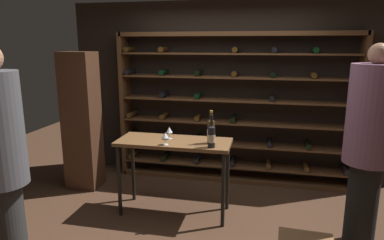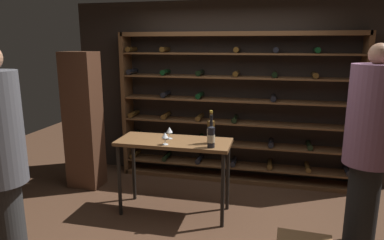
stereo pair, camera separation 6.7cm
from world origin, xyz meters
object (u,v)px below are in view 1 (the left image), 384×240
at_px(tasting_table, 174,149).
at_px(wine_glass_stemmed_center, 165,136).
at_px(person_guest_khaki, 0,155).
at_px(wine_bottle_red_label, 211,131).
at_px(person_bystander_dark_jacket, 369,139).
at_px(display_cabinet, 82,121).
at_px(wine_glass_stemmed_right, 169,130).
at_px(wine_rack, 232,110).
at_px(wine_bottle_black_capsule, 211,136).

height_order(tasting_table, wine_glass_stemmed_center, wine_glass_stemmed_center).
xyz_separation_m(person_guest_khaki, wine_bottle_red_label, (1.52, 1.40, -0.07)).
height_order(person_bystander_dark_jacket, display_cabinet, person_bystander_dark_jacket).
height_order(tasting_table, person_bystander_dark_jacket, person_bystander_dark_jacket).
bearing_deg(wine_glass_stemmed_right, person_bystander_dark_jacket, -8.67).
bearing_deg(wine_rack, display_cabinet, -161.18).
bearing_deg(person_guest_khaki, wine_bottle_black_capsule, -138.61).
distance_m(wine_rack, wine_bottle_red_label, 1.20).
bearing_deg(wine_bottle_red_label, display_cabinet, 164.84).
distance_m(wine_rack, display_cabinet, 2.12).
relative_size(display_cabinet, wine_bottle_red_label, 5.04).
relative_size(wine_rack, person_guest_khaki, 1.69).
bearing_deg(wine_glass_stemmed_right, tasting_table, -37.67).
relative_size(wine_rack, person_bystander_dark_jacket, 1.69).
distance_m(display_cabinet, wine_glass_stemmed_center, 1.56).
bearing_deg(person_bystander_dark_jacket, person_guest_khaki, 58.05).
bearing_deg(person_guest_khaki, wine_glass_stemmed_center, -127.45).
height_order(person_guest_khaki, wine_glass_stemmed_center, person_guest_khaki).
relative_size(wine_glass_stemmed_right, wine_glass_stemmed_center, 1.02).
relative_size(tasting_table, person_bystander_dark_jacket, 0.66).
xyz_separation_m(wine_rack, wine_glass_stemmed_right, (-0.62, -1.12, -0.06)).
bearing_deg(wine_rack, wine_glass_stemmed_center, -113.69).
distance_m(tasting_table, wine_bottle_red_label, 0.50).
relative_size(tasting_table, wine_bottle_black_capsule, 3.67).
xyz_separation_m(tasting_table, display_cabinet, (-1.45, 0.49, 0.15)).
bearing_deg(tasting_table, person_bystander_dark_jacket, -7.46).
bearing_deg(wine_rack, person_bystander_dark_jacket, -44.77).
height_order(tasting_table, wine_bottle_black_capsule, wine_bottle_black_capsule).
relative_size(wine_rack, wine_bottle_red_label, 9.02).
distance_m(display_cabinet, wine_bottle_black_capsule, 2.03).
bearing_deg(person_bystander_dark_jacket, wine_glass_stemmed_center, 35.41).
relative_size(display_cabinet, wine_glass_stemmed_right, 13.22).
height_order(tasting_table, display_cabinet, display_cabinet).
height_order(wine_rack, wine_glass_stemmed_right, wine_rack).
distance_m(wine_bottle_red_label, wine_glass_stemmed_center, 0.51).
bearing_deg(person_bystander_dark_jacket, tasting_table, 30.03).
relative_size(wine_rack, tasting_table, 2.58).
xyz_separation_m(wine_bottle_red_label, wine_bottle_black_capsule, (0.03, -0.15, -0.01)).
bearing_deg(wine_glass_stemmed_right, display_cabinet, 162.40).
xyz_separation_m(wine_rack, wine_glass_stemmed_center, (-0.60, -1.36, -0.06)).
xyz_separation_m(wine_bottle_black_capsule, wine_glass_stemmed_right, (-0.54, 0.23, -0.03)).
distance_m(person_bystander_dark_jacket, person_guest_khaki, 3.29).
relative_size(wine_rack, wine_bottle_black_capsule, 9.46).
xyz_separation_m(wine_rack, wine_bottle_red_label, (-0.11, -1.20, -0.02)).
bearing_deg(wine_bottle_black_capsule, person_bystander_dark_jacket, -3.32).
relative_size(person_guest_khaki, wine_bottle_black_capsule, 5.58).
bearing_deg(wine_glass_stemmed_center, wine_rack, 66.31).
height_order(display_cabinet, wine_glass_stemmed_right, display_cabinet).
bearing_deg(wine_glass_stemmed_right, wine_rack, 61.05).
bearing_deg(tasting_table, display_cabinet, 161.27).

